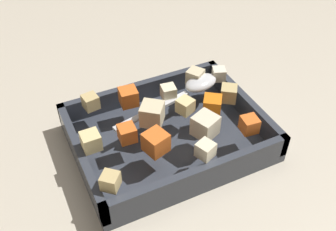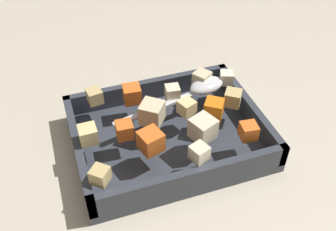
{
  "view_description": "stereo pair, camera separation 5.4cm",
  "coord_description": "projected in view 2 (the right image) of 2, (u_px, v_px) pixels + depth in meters",
  "views": [
    {
      "loc": [
        0.21,
        0.4,
        0.47
      ],
      "look_at": [
        0.01,
        -0.01,
        0.06
      ],
      "focal_mm": 42.19,
      "sensor_mm": 36.0,
      "label": 1
    },
    {
      "loc": [
        0.16,
        0.42,
        0.47
      ],
      "look_at": [
        0.01,
        -0.01,
        0.06
      ],
      "focal_mm": 42.19,
      "sensor_mm": 36.0,
      "label": 2
    }
  ],
  "objects": [
    {
      "name": "potato_chunk_near_right",
      "position": [
        152.0,
        113.0,
        0.61
      ],
      "size": [
        0.05,
        0.05,
        0.03
      ],
      "primitive_type": "cube",
      "rotation": [
        0.0,
        0.0,
        5.62
      ],
      "color": "beige",
      "rests_on": "baking_dish"
    },
    {
      "name": "carrot_chunk_near_spoon",
      "position": [
        213.0,
        108.0,
        0.63
      ],
      "size": [
        0.04,
        0.04,
        0.03
      ],
      "primitive_type": "cube",
      "rotation": [
        0.0,
        0.0,
        0.96
      ],
      "color": "orange",
      "rests_on": "baking_dish"
    },
    {
      "name": "potato_chunk_far_left",
      "position": [
        233.0,
        98.0,
        0.65
      ],
      "size": [
        0.04,
        0.04,
        0.03
      ],
      "primitive_type": "cube",
      "rotation": [
        0.0,
        0.0,
        4.09
      ],
      "color": "tan",
      "rests_on": "baking_dish"
    },
    {
      "name": "potato_chunk_far_right",
      "position": [
        187.0,
        107.0,
        0.63
      ],
      "size": [
        0.03,
        0.03,
        0.02
      ],
      "primitive_type": "cube",
      "rotation": [
        0.0,
        0.0,
        5.09
      ],
      "color": "#E0CC89",
      "rests_on": "baking_dish"
    },
    {
      "name": "potato_chunk_mid_left",
      "position": [
        202.0,
        79.0,
        0.69
      ],
      "size": [
        0.04,
        0.04,
        0.03
      ],
      "primitive_type": "cube",
      "rotation": [
        0.0,
        0.0,
        2.16
      ],
      "color": "beige",
      "rests_on": "baking_dish"
    },
    {
      "name": "baking_dish",
      "position": [
        168.0,
        137.0,
        0.65
      ],
      "size": [
        0.3,
        0.23,
        0.05
      ],
      "color": "#333842",
      "rests_on": "ground_plane"
    },
    {
      "name": "serving_spoon",
      "position": [
        200.0,
        88.0,
        0.67
      ],
      "size": [
        0.21,
        0.07,
        0.02
      ],
      "rotation": [
        0.0,
        0.0,
        0.22
      ],
      "color": "silver",
      "rests_on": "baking_dish"
    },
    {
      "name": "carrot_chunk_heap_top",
      "position": [
        151.0,
        141.0,
        0.57
      ],
      "size": [
        0.04,
        0.04,
        0.03
      ],
      "primitive_type": "cube",
      "rotation": [
        0.0,
        0.0,
        0.29
      ],
      "color": "orange",
      "rests_on": "baking_dish"
    },
    {
      "name": "potato_chunk_near_left",
      "position": [
        172.0,
        92.0,
        0.66
      ],
      "size": [
        0.03,
        0.03,
        0.02
      ],
      "primitive_type": "cube",
      "rotation": [
        0.0,
        0.0,
        6.15
      ],
      "color": "beige",
      "rests_on": "baking_dish"
    },
    {
      "name": "carrot_chunk_corner_se",
      "position": [
        248.0,
        131.0,
        0.59
      ],
      "size": [
        0.03,
        0.03,
        0.02
      ],
      "primitive_type": "cube",
      "rotation": [
        0.0,
        0.0,
        6.17
      ],
      "color": "orange",
      "rests_on": "baking_dish"
    },
    {
      "name": "potato_chunk_center",
      "position": [
        95.0,
        96.0,
        0.65
      ],
      "size": [
        0.03,
        0.03,
        0.02
      ],
      "primitive_type": "cube",
      "rotation": [
        0.0,
        0.0,
        0.14
      ],
      "color": "tan",
      "rests_on": "baking_dish"
    },
    {
      "name": "carrot_chunk_corner_sw",
      "position": [
        132.0,
        94.0,
        0.65
      ],
      "size": [
        0.03,
        0.03,
        0.03
      ],
      "primitive_type": "cube",
      "rotation": [
        0.0,
        0.0,
        6.19
      ],
      "color": "orange",
      "rests_on": "baking_dish"
    },
    {
      "name": "parsnip_chunk_corner_ne",
      "position": [
        226.0,
        78.0,
        0.69
      ],
      "size": [
        0.03,
        0.03,
        0.02
      ],
      "primitive_type": "cube",
      "rotation": [
        0.0,
        0.0,
        1.2
      ],
      "color": "silver",
      "rests_on": "baking_dish"
    },
    {
      "name": "carrot_chunk_rim_edge",
      "position": [
        125.0,
        132.0,
        0.59
      ],
      "size": [
        0.03,
        0.03,
        0.02
      ],
      "primitive_type": "cube",
      "rotation": [
        0.0,
        0.0,
        3.09
      ],
      "color": "orange",
      "rests_on": "baking_dish"
    },
    {
      "name": "potato_chunk_back_center",
      "position": [
        100.0,
        175.0,
        0.53
      ],
      "size": [
        0.03,
        0.03,
        0.02
      ],
      "primitive_type": "cube",
      "rotation": [
        0.0,
        0.0,
        5.56
      ],
      "color": "tan",
      "rests_on": "baking_dish"
    },
    {
      "name": "potato_chunk_under_handle",
      "position": [
        199.0,
        153.0,
        0.56
      ],
      "size": [
        0.03,
        0.03,
        0.02
      ],
      "primitive_type": "cube",
      "rotation": [
        0.0,
        0.0,
        3.52
      ],
      "color": "beige",
      "rests_on": "baking_dish"
    },
    {
      "name": "potato_chunk_mid_right",
      "position": [
        88.0,
        135.0,
        0.58
      ],
      "size": [
        0.03,
        0.03,
        0.03
      ],
      "primitive_type": "cube",
      "rotation": [
        0.0,
        0.0,
        3.15
      ],
      "color": "#E0CC89",
      "rests_on": "baking_dish"
    },
    {
      "name": "parsnip_chunk_corner_nw",
      "position": [
        203.0,
        128.0,
        0.59
      ],
      "size": [
        0.04,
        0.04,
        0.03
      ],
      "primitive_type": "cube",
      "rotation": [
        0.0,
        0.0,
        3.53
      ],
      "color": "beige",
      "rests_on": "baking_dish"
    },
    {
      "name": "ground_plane",
      "position": [
        176.0,
        147.0,
        0.65
      ],
      "size": [
        4.0,
        4.0,
        0.0
      ],
      "primitive_type": "plane",
      "color": "#BCB29E"
    }
  ]
}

